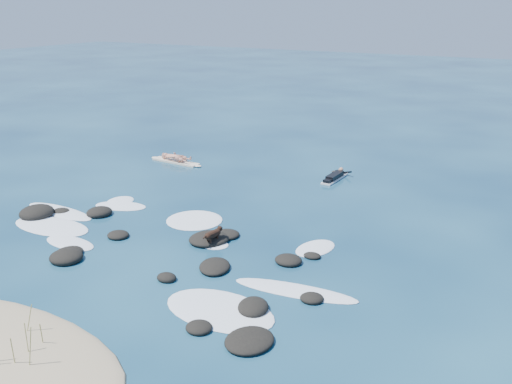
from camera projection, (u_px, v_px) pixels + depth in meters
The scene contains 6 objects.
ground at pixel (175, 240), 21.22m from camera, with size 160.00×160.00×0.00m, color #0A2642.
reef_rocks at pixel (146, 249), 20.20m from camera, with size 14.14×7.18×0.57m.
breaking_foam at pixel (153, 242), 20.98m from camera, with size 15.62×7.76×0.12m.
standing_surfer_rig at pixel (175, 149), 31.04m from camera, with size 3.53×0.82×2.00m.
paddling_surfer_rig at pixel (335, 177), 28.29m from camera, with size 1.11×2.47×0.43m.
dog at pixel (214, 234), 20.58m from camera, with size 0.37×1.06×0.68m.
Camera 1 is at (12.14, -15.61, 8.45)m, focal length 40.00 mm.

